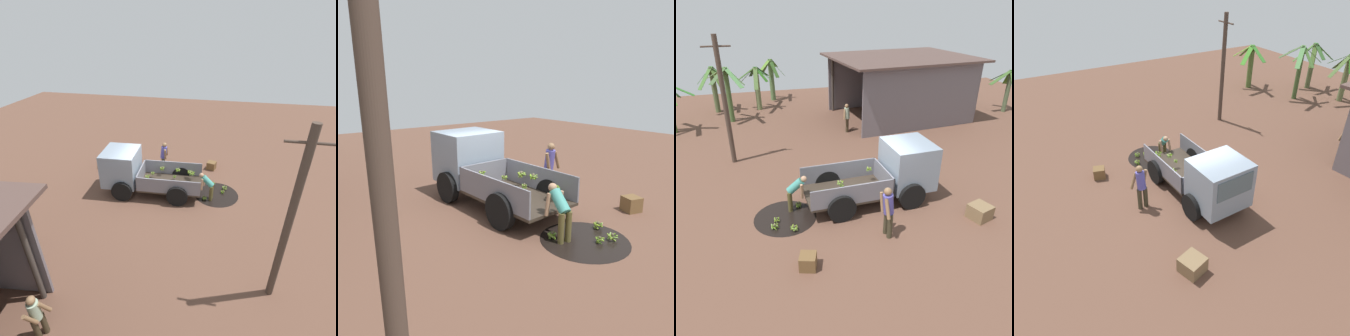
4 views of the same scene
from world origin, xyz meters
TOP-DOWN VIEW (x-y plane):
  - ground at (0.00, 0.00)m, footprint 36.00×36.00m
  - mud_patch_0 at (-3.20, -0.26)m, footprint 2.09×2.09m
  - cargo_truck at (0.88, 0.11)m, footprint 4.67×2.23m
  - utility_pole at (-4.98, 4.72)m, footprint 1.12×0.21m
  - person_foreground_visitor at (-0.26, -2.01)m, footprint 0.41×0.71m
  - person_worker_loading at (-2.77, 0.15)m, footprint 0.72×0.53m
  - banana_bunch_on_ground_0 at (-3.49, -0.43)m, footprint 0.19×0.19m
  - banana_bunch_on_ground_1 at (-2.67, 0.28)m, footprint 0.23×0.23m
  - banana_bunch_on_ground_2 at (-3.59, -0.78)m, footprint 0.25×0.26m
  - banana_bunch_on_ground_3 at (-2.98, -1.04)m, footprint 0.24×0.27m
  - wooden_crate_0 at (-2.83, -2.77)m, footprint 0.55×0.55m
  - wooden_crate_1 at (3.09, -1.96)m, footprint 0.81×0.81m

SIDE VIEW (x-z plane):
  - ground at x=0.00m, z-range 0.00..0.00m
  - mud_patch_0 at x=-3.20m, z-range 0.00..0.01m
  - banana_bunch_on_ground_0 at x=-3.49m, z-range 0.01..0.18m
  - banana_bunch_on_ground_1 at x=-2.67m, z-range 0.01..0.20m
  - banana_bunch_on_ground_2 at x=-3.59m, z-range 0.01..0.20m
  - banana_bunch_on_ground_3 at x=-2.98m, z-range 0.01..0.21m
  - wooden_crate_0 at x=-2.83m, z-range 0.00..0.43m
  - wooden_crate_1 at x=3.09m, z-range 0.00..0.49m
  - person_worker_loading at x=-2.77m, z-range 0.11..1.41m
  - person_foreground_visitor at x=-0.26m, z-range 0.09..1.80m
  - cargo_truck at x=0.88m, z-range 0.06..2.15m
  - utility_pole at x=-4.98m, z-range 0.05..5.47m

